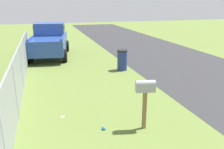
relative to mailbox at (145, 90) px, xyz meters
name	(u,v)px	position (x,y,z in m)	size (l,w,h in m)	color
mailbox	(145,90)	(0.00, 0.00, 0.00)	(0.30, 0.55, 1.41)	brown
pickup_truck	(50,39)	(10.23, 2.07, -0.03)	(5.06, 2.76, 2.09)	#284793
trash_bin	(122,60)	(5.76, -1.31, -0.60)	(0.52, 0.52, 1.06)	navy
fence_section	(18,76)	(2.89, 3.42, -0.17)	(13.06, 0.07, 1.79)	#9EA3A8
litter_can_near_hydrant	(103,129)	(0.22, 1.11, -1.10)	(0.07, 0.07, 0.12)	blue
litter_wrapper_far_scatter	(63,117)	(1.32, 2.12, -1.13)	(0.12, 0.08, 0.01)	silver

